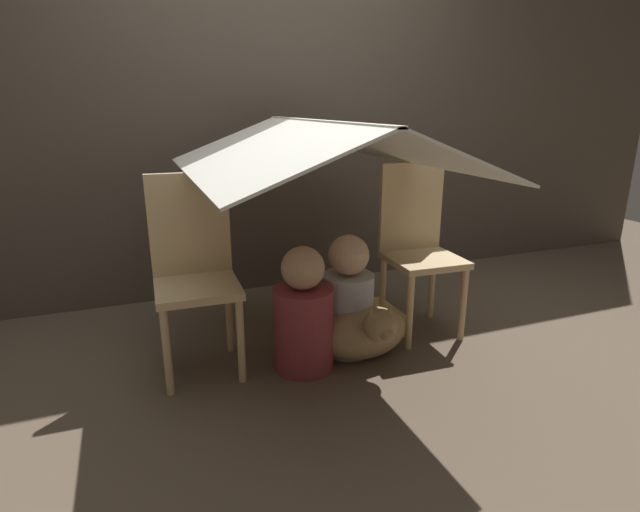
{
  "coord_description": "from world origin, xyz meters",
  "views": [
    {
      "loc": [
        -0.86,
        -2.09,
        1.25
      ],
      "look_at": [
        0.0,
        0.16,
        0.52
      ],
      "focal_mm": 28.0,
      "sensor_mm": 36.0,
      "label": 1
    }
  ],
  "objects_px": {
    "person_second": "(348,300)",
    "dog": "(365,332)",
    "chair_left": "(194,267)",
    "person_front": "(303,317)",
    "chair_right": "(418,243)"
  },
  "relations": [
    {
      "from": "chair_right",
      "to": "person_front",
      "type": "distance_m",
      "value": 0.83
    },
    {
      "from": "chair_left",
      "to": "person_second",
      "type": "relative_size",
      "value": 1.5
    },
    {
      "from": "chair_right",
      "to": "dog",
      "type": "relative_size",
      "value": 2.0
    },
    {
      "from": "chair_right",
      "to": "dog",
      "type": "xyz_separation_m",
      "value": [
        -0.45,
        -0.26,
        -0.36
      ]
    },
    {
      "from": "person_front",
      "to": "person_second",
      "type": "bearing_deg",
      "value": 17.13
    },
    {
      "from": "person_front",
      "to": "person_second",
      "type": "height_order",
      "value": "person_second"
    },
    {
      "from": "person_second",
      "to": "person_front",
      "type": "bearing_deg",
      "value": -162.87
    },
    {
      "from": "person_second",
      "to": "dog",
      "type": "relative_size",
      "value": 1.33
    },
    {
      "from": "chair_right",
      "to": "person_front",
      "type": "relative_size",
      "value": 1.52
    },
    {
      "from": "chair_left",
      "to": "person_second",
      "type": "bearing_deg",
      "value": -8.44
    },
    {
      "from": "chair_left",
      "to": "dog",
      "type": "height_order",
      "value": "chair_left"
    },
    {
      "from": "person_front",
      "to": "dog",
      "type": "relative_size",
      "value": 1.31
    },
    {
      "from": "chair_left",
      "to": "dog",
      "type": "distance_m",
      "value": 0.9
    },
    {
      "from": "chair_left",
      "to": "person_front",
      "type": "relative_size",
      "value": 1.52
    },
    {
      "from": "person_front",
      "to": "person_second",
      "type": "xyz_separation_m",
      "value": [
        0.27,
        0.08,
        0.01
      ]
    }
  ]
}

